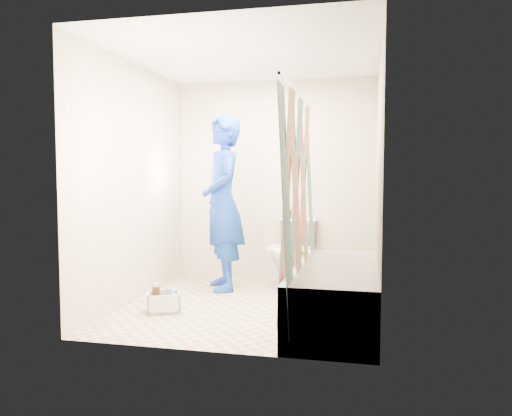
% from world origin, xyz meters
% --- Properties ---
extents(floor, '(2.60, 2.60, 0.00)m').
position_xyz_m(floor, '(0.00, 0.00, 0.00)').
color(floor, tan).
rests_on(floor, ground).
extents(ceiling, '(2.40, 2.60, 0.02)m').
position_xyz_m(ceiling, '(0.00, 0.00, 2.40)').
color(ceiling, silver).
rests_on(ceiling, wall_back).
extents(wall_back, '(2.40, 0.02, 2.40)m').
position_xyz_m(wall_back, '(0.00, 1.30, 1.20)').
color(wall_back, beige).
rests_on(wall_back, ground).
extents(wall_front, '(2.40, 0.02, 2.40)m').
position_xyz_m(wall_front, '(0.00, -1.30, 1.20)').
color(wall_front, beige).
rests_on(wall_front, ground).
extents(wall_left, '(0.02, 2.60, 2.40)m').
position_xyz_m(wall_left, '(-1.20, 0.00, 1.20)').
color(wall_left, beige).
rests_on(wall_left, ground).
extents(wall_right, '(0.02, 2.60, 2.40)m').
position_xyz_m(wall_right, '(1.20, 0.00, 1.20)').
color(wall_right, beige).
rests_on(wall_right, ground).
extents(bathtub, '(0.70, 1.75, 0.50)m').
position_xyz_m(bathtub, '(0.85, -0.43, 0.27)').
color(bathtub, silver).
rests_on(bathtub, ground).
extents(curtain_rod, '(0.02, 1.90, 0.02)m').
position_xyz_m(curtain_rod, '(0.52, -0.43, 1.95)').
color(curtain_rod, silver).
rests_on(curtain_rod, wall_back).
extents(shower_curtain, '(0.06, 1.75, 1.80)m').
position_xyz_m(shower_curtain, '(0.52, -0.43, 1.02)').
color(shower_curtain, white).
rests_on(shower_curtain, curtain_rod).
extents(toilet, '(0.51, 0.80, 0.78)m').
position_xyz_m(toilet, '(0.27, 0.93, 0.39)').
color(toilet, white).
rests_on(toilet, ground).
extents(tank_lid, '(0.50, 0.26, 0.04)m').
position_xyz_m(tank_lid, '(0.26, 0.80, 0.46)').
color(tank_lid, silver).
rests_on(tank_lid, toilet).
extents(tank_internals, '(0.19, 0.06, 0.25)m').
position_xyz_m(tank_internals, '(0.25, 1.14, 0.76)').
color(tank_internals, black).
rests_on(tank_internals, toilet).
extents(plumber, '(0.73, 0.83, 1.92)m').
position_xyz_m(plumber, '(-0.45, 0.61, 0.96)').
color(plumber, '#0E3A95').
rests_on(plumber, ground).
extents(cleaning_caddy, '(0.37, 0.34, 0.23)m').
position_xyz_m(cleaning_caddy, '(-0.72, -0.40, 0.08)').
color(cleaning_caddy, silver).
rests_on(cleaning_caddy, ground).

